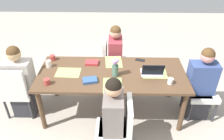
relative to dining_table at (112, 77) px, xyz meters
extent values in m
plane|color=#B2A899|center=(0.00, 0.00, -0.68)|extent=(10.00, 10.00, 0.00)
cube|color=brown|center=(0.00, 0.00, 0.05)|extent=(2.20, 0.95, 0.04)
cylinder|color=brown|center=(-1.02, -0.39, -0.32)|extent=(0.07, 0.07, 0.72)
cylinder|color=brown|center=(1.02, -0.39, -0.32)|extent=(0.07, 0.07, 0.72)
cylinder|color=brown|center=(-1.02, 0.39, -0.32)|extent=(0.07, 0.07, 0.72)
cylinder|color=brown|center=(1.02, 0.39, -0.32)|extent=(0.07, 0.07, 0.72)
cube|color=silver|center=(-0.03, 0.83, -0.27)|extent=(0.44, 0.44, 0.08)
cube|color=silver|center=(-0.22, 0.83, -0.01)|extent=(0.06, 0.42, 0.45)
cylinder|color=#333338|center=(0.16, 0.64, -0.50)|extent=(0.04, 0.04, 0.37)
cylinder|color=#333338|center=(-0.22, 0.64, -0.50)|extent=(0.04, 0.04, 0.37)
cube|color=#2D2D33|center=(-0.03, 0.77, -0.46)|extent=(0.36, 0.34, 0.45)
cube|color=slate|center=(-0.03, 0.77, 0.02)|extent=(0.24, 0.40, 0.50)
sphere|color=tan|center=(-0.03, 0.77, 0.39)|extent=(0.20, 0.20, 0.20)
sphere|color=black|center=(-0.03, 0.77, 0.42)|extent=(0.19, 0.19, 0.19)
cube|color=silver|center=(-0.04, -0.82, -0.27)|extent=(0.44, 0.44, 0.08)
cube|color=silver|center=(0.15, -0.82, -0.01)|extent=(0.06, 0.42, 0.45)
cylinder|color=#333338|center=(-0.23, -1.01, -0.50)|extent=(0.04, 0.04, 0.37)
cylinder|color=#333338|center=(-0.23, -0.63, -0.50)|extent=(0.04, 0.04, 0.37)
cylinder|color=#333338|center=(0.15, -1.01, -0.50)|extent=(0.04, 0.04, 0.37)
cylinder|color=#333338|center=(0.15, -0.63, -0.50)|extent=(0.04, 0.04, 0.37)
cube|color=#2D2D33|center=(-0.04, -0.76, -0.46)|extent=(0.36, 0.34, 0.45)
cube|color=#93333D|center=(-0.04, -0.76, 0.02)|extent=(0.24, 0.40, 0.50)
sphere|color=tan|center=(-0.04, -0.76, 0.39)|extent=(0.20, 0.20, 0.20)
sphere|color=#51381E|center=(-0.04, -0.76, 0.42)|extent=(0.19, 0.19, 0.19)
cube|color=silver|center=(1.45, 0.02, -0.27)|extent=(0.44, 0.44, 0.08)
cube|color=silver|center=(1.45, 0.21, -0.01)|extent=(0.42, 0.06, 0.45)
cylinder|color=#333338|center=(1.64, -0.17, -0.50)|extent=(0.04, 0.04, 0.37)
cylinder|color=#333338|center=(1.26, -0.17, -0.50)|extent=(0.04, 0.04, 0.37)
cylinder|color=#333338|center=(1.64, 0.21, -0.50)|extent=(0.04, 0.04, 0.37)
cylinder|color=#333338|center=(1.26, 0.21, -0.50)|extent=(0.04, 0.04, 0.37)
cube|color=#2D2D33|center=(1.39, 0.02, -0.46)|extent=(0.34, 0.36, 0.45)
cube|color=#B7B2A8|center=(1.39, 0.02, 0.02)|extent=(0.40, 0.24, 0.50)
sphere|color=tan|center=(1.39, 0.02, 0.39)|extent=(0.20, 0.20, 0.20)
sphere|color=#51381E|center=(1.39, 0.02, 0.42)|extent=(0.19, 0.19, 0.19)
cube|color=silver|center=(-1.40, 0.02, -0.27)|extent=(0.44, 0.44, 0.08)
cube|color=silver|center=(-1.40, -0.17, -0.01)|extent=(0.42, 0.06, 0.45)
cylinder|color=#333338|center=(-1.59, 0.21, -0.50)|extent=(0.04, 0.04, 0.37)
cylinder|color=#333338|center=(-1.21, 0.21, -0.50)|extent=(0.04, 0.04, 0.37)
cylinder|color=#333338|center=(-1.59, -0.17, -0.50)|extent=(0.04, 0.04, 0.37)
cylinder|color=#333338|center=(-1.21, -0.17, -0.50)|extent=(0.04, 0.04, 0.37)
cube|color=#2D2D33|center=(-1.34, 0.02, -0.46)|extent=(0.34, 0.36, 0.45)
cube|color=#384C84|center=(-1.34, 0.02, 0.02)|extent=(0.40, 0.24, 0.50)
sphere|color=tan|center=(-1.34, 0.02, 0.39)|extent=(0.20, 0.20, 0.20)
sphere|color=#51381E|center=(-1.34, 0.02, 0.42)|extent=(0.19, 0.19, 0.19)
cylinder|color=#4C6B60|center=(-0.05, 0.07, 0.16)|extent=(0.10, 0.10, 0.17)
sphere|color=#B27AC6|center=(-0.03, 0.06, 0.32)|extent=(0.07, 0.07, 0.07)
cylinder|color=#477A3D|center=(-0.03, 0.06, 0.28)|extent=(0.01, 0.01, 0.08)
sphere|color=#B27AC6|center=(-0.04, 0.10, 0.32)|extent=(0.07, 0.07, 0.07)
cylinder|color=#477A3D|center=(-0.04, 0.10, 0.28)|extent=(0.01, 0.01, 0.07)
sphere|color=#B27AC6|center=(-0.07, 0.09, 0.33)|extent=(0.06, 0.06, 0.06)
cylinder|color=#477A3D|center=(-0.07, 0.09, 0.29)|extent=(0.01, 0.01, 0.09)
sphere|color=#B27AC6|center=(-0.07, 0.04, 0.32)|extent=(0.05, 0.05, 0.05)
cylinder|color=#477A3D|center=(-0.07, 0.04, 0.28)|extent=(0.01, 0.01, 0.07)
sphere|color=#B27AC6|center=(-0.04, 0.06, 0.32)|extent=(0.06, 0.06, 0.06)
cylinder|color=#477A3D|center=(-0.04, 0.06, 0.28)|extent=(0.01, 0.01, 0.07)
cube|color=#9EBC66|center=(-0.01, 0.31, 0.08)|extent=(0.27, 0.37, 0.00)
cube|color=#9EBC66|center=(-0.02, -0.31, 0.08)|extent=(0.29, 0.38, 0.00)
cube|color=#9EBC66|center=(0.65, 0.01, 0.08)|extent=(0.37, 0.27, 0.00)
cube|color=#9EBC66|center=(-0.63, 0.01, 0.08)|extent=(0.36, 0.26, 0.00)
cube|color=silver|center=(-0.59, 0.01, 0.09)|extent=(0.32, 0.22, 0.02)
cube|color=black|center=(-0.59, 0.09, 0.19)|extent=(0.31, 0.06, 0.19)
cylinder|color=#AD3D38|center=(0.89, 0.30, 0.12)|extent=(0.09, 0.09, 0.08)
cylinder|color=white|center=(0.98, -0.15, 0.13)|extent=(0.08, 0.08, 0.11)
cylinder|color=#AD3D38|center=(0.97, -0.36, 0.12)|extent=(0.09, 0.09, 0.08)
cylinder|color=white|center=(-0.81, 0.25, 0.12)|extent=(0.08, 0.08, 0.08)
cube|color=#B73338|center=(0.32, -0.25, 0.09)|extent=(0.21, 0.15, 0.04)
cube|color=#335693|center=(0.31, 0.22, 0.09)|extent=(0.23, 0.18, 0.04)
cube|color=black|center=(-0.45, -0.38, 0.08)|extent=(0.16, 0.11, 0.01)
camera|label=1|loc=(-0.06, 2.72, 1.91)|focal=35.38mm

